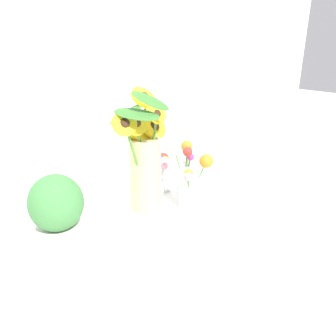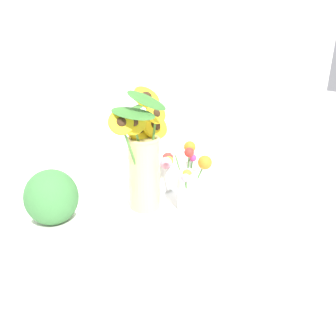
# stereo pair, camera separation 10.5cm
# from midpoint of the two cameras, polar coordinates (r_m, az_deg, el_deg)

# --- Properties ---
(ground_plane) EXTENTS (6.00, 6.00, 0.00)m
(ground_plane) POSITION_cam_midpoint_polar(r_m,az_deg,el_deg) (1.05, -0.73, -8.74)
(ground_plane) COLOR white
(serving_tray) EXTENTS (0.43, 0.43, 0.02)m
(serving_tray) POSITION_cam_midpoint_polar(r_m,az_deg,el_deg) (1.11, -2.73, -6.46)
(serving_tray) COLOR silver
(serving_tray) RESTS_ON ground_plane
(mason_jar_sunflowers) EXTENTS (0.25, 0.22, 0.40)m
(mason_jar_sunflowers) POSITION_cam_midpoint_polar(r_m,az_deg,el_deg) (1.01, -7.12, 1.53)
(mason_jar_sunflowers) COLOR #D1B77A
(mason_jar_sunflowers) RESTS_ON serving_tray
(vase_small_center) EXTENTS (0.10, 0.12, 0.20)m
(vase_small_center) POSITION_cam_midpoint_polar(r_m,az_deg,el_deg) (1.03, 1.01, -2.95)
(vase_small_center) COLOR white
(vase_small_center) RESTS_ON serving_tray
(vase_bulb_right) EXTENTS (0.08, 0.09, 0.19)m
(vase_bulb_right) POSITION_cam_midpoint_polar(r_m,az_deg,el_deg) (1.16, 0.61, -0.28)
(vase_bulb_right) COLOR white
(vase_bulb_right) RESTS_ON serving_tray
(vase_small_back) EXTENTS (0.10, 0.10, 0.14)m
(vase_small_back) POSITION_cam_midpoint_polar(r_m,az_deg,el_deg) (1.18, -3.80, -0.74)
(vase_small_back) COLOR white
(vase_small_back) RESTS_ON serving_tray
(potted_plant) EXTENTS (0.14, 0.14, 0.21)m
(potted_plant) POSITION_cam_midpoint_polar(r_m,az_deg,el_deg) (0.93, -21.84, -7.27)
(potted_plant) COLOR beige
(potted_plant) RESTS_ON ground_plane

